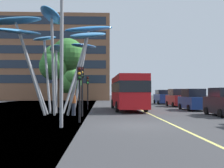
% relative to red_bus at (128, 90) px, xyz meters
% --- Properties ---
extents(ground, '(120.00, 240.00, 0.10)m').
position_rel_red_bus_xyz_m(ground, '(-1.27, -11.81, -1.99)').
color(ground, '#38383A').
extents(red_bus, '(3.05, 9.88, 3.56)m').
position_rel_red_bus_xyz_m(red_bus, '(0.00, 0.00, 0.00)').
color(red_bus, red).
rests_on(red_bus, ground).
extents(leaf_sculpture, '(10.09, 9.34, 7.96)m').
position_rel_red_bus_xyz_m(leaf_sculpture, '(-6.22, -4.91, 4.20)').
color(leaf_sculpture, '#9EA0A5').
rests_on(leaf_sculpture, ground).
extents(traffic_light_kerb_near, '(0.28, 0.42, 3.28)m').
position_rel_red_bus_xyz_m(traffic_light_kerb_near, '(-3.88, -10.52, 0.44)').
color(traffic_light_kerb_near, black).
rests_on(traffic_light_kerb_near, ground).
extents(traffic_light_kerb_far, '(0.28, 0.42, 3.63)m').
position_rel_red_bus_xyz_m(traffic_light_kerb_far, '(-4.01, -6.68, 0.69)').
color(traffic_light_kerb_far, black).
rests_on(traffic_light_kerb_far, ground).
extents(traffic_light_island_mid, '(0.28, 0.42, 3.40)m').
position_rel_red_bus_xyz_m(traffic_light_island_mid, '(-4.01, 1.07, 0.52)').
color(traffic_light_island_mid, black).
rests_on(traffic_light_island_mid, ground).
extents(car_parked_far, '(2.01, 4.33, 2.10)m').
position_rel_red_bus_xyz_m(car_parked_far, '(6.41, -0.47, -0.97)').
color(car_parked_far, navy).
rests_on(car_parked_far, ground).
extents(car_side_street, '(1.97, 4.56, 2.16)m').
position_rel_red_bus_xyz_m(car_side_street, '(6.75, 6.28, -0.94)').
color(car_side_street, maroon).
rests_on(car_side_street, ground).
extents(car_far_side, '(1.94, 4.52, 2.10)m').
position_rel_red_bus_xyz_m(car_far_side, '(6.40, 12.80, -0.95)').
color(car_far_side, navy).
rests_on(car_far_side, ground).
extents(street_lamp, '(1.66, 0.44, 8.96)m').
position_rel_red_bus_xyz_m(street_lamp, '(-4.29, -12.59, 3.64)').
color(street_lamp, gray).
rests_on(street_lamp, ground).
extents(tree_pavement_near, '(5.15, 5.12, 8.22)m').
position_rel_red_bus_xyz_m(tree_pavement_near, '(-7.59, 5.64, 3.75)').
color(tree_pavement_near, brown).
rests_on(tree_pavement_near, ground).
extents(tree_pavement_far, '(4.49, 4.60, 6.38)m').
position_rel_red_bus_xyz_m(tree_pavement_far, '(-8.08, 18.95, 1.89)').
color(tree_pavement_far, brown).
rests_on(tree_pavement_far, ground).
extents(pedestrian, '(0.34, 0.34, 1.73)m').
position_rel_red_bus_xyz_m(pedestrian, '(-4.71, -5.89, -1.07)').
color(pedestrian, '#2D3342').
rests_on(pedestrian, ground).
extents(backdrop_building, '(25.90, 10.69, 18.35)m').
position_rel_red_bus_xyz_m(backdrop_building, '(-13.89, 33.91, 7.24)').
color(backdrop_building, brown).
rests_on(backdrop_building, ground).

